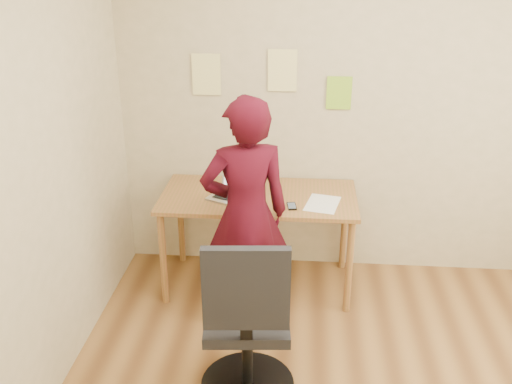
# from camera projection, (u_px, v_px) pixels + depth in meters

# --- Properties ---
(room) EXTENTS (3.58, 3.58, 2.78)m
(room) POSITION_uv_depth(u_px,v_px,m) (386.00, 199.00, 2.53)
(room) COLOR brown
(room) RESTS_ON ground
(desk) EXTENTS (1.40, 0.70, 0.74)m
(desk) POSITION_uv_depth(u_px,v_px,m) (259.00, 206.00, 4.12)
(desk) COLOR #986234
(desk) RESTS_ON ground
(laptop) EXTENTS (0.40, 0.39, 0.23)m
(laptop) POSITION_uv_depth(u_px,v_px,m) (236.00, 190.00, 4.04)
(laptop) COLOR #AFAFB6
(laptop) RESTS_ON desk
(paper_sheet) EXTENTS (0.27, 0.34, 0.00)m
(paper_sheet) POSITION_uv_depth(u_px,v_px,m) (323.00, 204.00, 3.95)
(paper_sheet) COLOR white
(paper_sheet) RESTS_ON desk
(phone) EXTENTS (0.08, 0.12, 0.01)m
(phone) POSITION_uv_depth(u_px,v_px,m) (292.00, 206.00, 3.90)
(phone) COLOR black
(phone) RESTS_ON desk
(wall_note_left) EXTENTS (0.21, 0.00, 0.30)m
(wall_note_left) POSITION_uv_depth(u_px,v_px,m) (206.00, 74.00, 4.13)
(wall_note_left) COLOR #FFF498
(wall_note_left) RESTS_ON room
(wall_note_mid) EXTENTS (0.21, 0.00, 0.30)m
(wall_note_mid) POSITION_uv_depth(u_px,v_px,m) (282.00, 71.00, 4.08)
(wall_note_mid) COLOR #FFF498
(wall_note_mid) RESTS_ON room
(wall_note_right) EXTENTS (0.18, 0.00, 0.24)m
(wall_note_right) POSITION_uv_depth(u_px,v_px,m) (339.00, 93.00, 4.11)
(wall_note_right) COLOR #98D52F
(wall_note_right) RESTS_ON room
(office_chair) EXTENTS (0.55, 0.55, 1.05)m
(office_chair) POSITION_uv_depth(u_px,v_px,m) (247.00, 331.00, 3.11)
(office_chair) COLOR black
(office_chair) RESTS_ON ground
(person) EXTENTS (0.66, 0.53, 1.58)m
(person) POSITION_uv_depth(u_px,v_px,m) (246.00, 215.00, 3.67)
(person) COLOR #3D0814
(person) RESTS_ON ground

